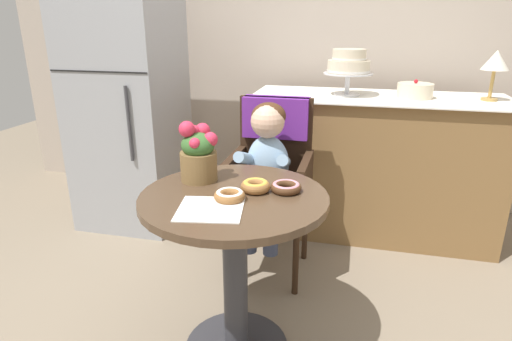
{
  "coord_description": "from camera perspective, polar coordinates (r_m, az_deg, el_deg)",
  "views": [
    {
      "loc": [
        0.44,
        -1.44,
        1.35
      ],
      "look_at": [
        0.05,
        0.15,
        0.77
      ],
      "focal_mm": 30.19,
      "sensor_mm": 36.0,
      "label": 1
    }
  ],
  "objects": [
    {
      "name": "display_counter",
      "position": [
        2.89,
        15.21,
        0.68
      ],
      "size": [
        1.56,
        0.62,
        0.9
      ],
      "color": "olive",
      "rests_on": "ground"
    },
    {
      "name": "donut_mid",
      "position": [
        1.65,
        -0.07,
        -2.01
      ],
      "size": [
        0.12,
        0.12,
        0.04
      ],
      "color": "#936033",
      "rests_on": "cafe_table"
    },
    {
      "name": "back_wall",
      "position": [
        3.32,
        6.46,
        19.33
      ],
      "size": [
        4.8,
        0.1,
        2.7
      ],
      "primitive_type": "cube",
      "color": "#B2A393",
      "rests_on": "ground"
    },
    {
      "name": "flower_vase",
      "position": [
        1.76,
        -7.64,
        2.23
      ],
      "size": [
        0.16,
        0.15,
        0.25
      ],
      "color": "brown",
      "rests_on": "cafe_table"
    },
    {
      "name": "paper_napkin",
      "position": [
        1.51,
        -6.07,
        -5.11
      ],
      "size": [
        0.26,
        0.25,
        0.0
      ],
      "primitive_type": "cube",
      "rotation": [
        0.0,
        0.0,
        0.17
      ],
      "color": "white",
      "rests_on": "cafe_table"
    },
    {
      "name": "donut_side",
      "position": [
        1.66,
        3.99,
        -2.17
      ],
      "size": [
        0.12,
        0.12,
        0.03
      ],
      "color": "#4C2D19",
      "rests_on": "cafe_table"
    },
    {
      "name": "round_layer_cake",
      "position": [
        2.79,
        20.31,
        9.9
      ],
      "size": [
        0.21,
        0.21,
        0.11
      ],
      "color": "beige",
      "rests_on": "display_counter"
    },
    {
      "name": "wicker_chair",
      "position": [
        2.33,
        2.26,
        1.69
      ],
      "size": [
        0.42,
        0.45,
        0.95
      ],
      "rotation": [
        0.0,
        0.0,
        -0.01
      ],
      "color": "#332114",
      "rests_on": "ground"
    },
    {
      "name": "cafe_table",
      "position": [
        1.73,
        -2.83,
        -9.72
      ],
      "size": [
        0.72,
        0.72,
        0.72
      ],
      "color": "#4C3826",
      "rests_on": "ground"
    },
    {
      "name": "refrigerator",
      "position": [
        2.99,
        -16.64,
        9.01
      ],
      "size": [
        0.64,
        0.63,
        1.7
      ],
      "color": "#9EA0A5",
      "rests_on": "ground"
    },
    {
      "name": "donut_front",
      "position": [
        1.58,
        -3.45,
        -3.28
      ],
      "size": [
        0.12,
        0.12,
        0.04
      ],
      "color": "#936033",
      "rests_on": "cafe_table"
    },
    {
      "name": "table_lamp",
      "position": [
        2.86,
        29.17,
        12.4
      ],
      "size": [
        0.15,
        0.15,
        0.28
      ],
      "color": "#B28C47",
      "rests_on": "display_counter"
    },
    {
      "name": "seated_child",
      "position": [
        2.17,
        1.45,
        1.43
      ],
      "size": [
        0.27,
        0.32,
        0.73
      ],
      "color": "#8CADCC",
      "rests_on": "ground"
    },
    {
      "name": "tiered_cake_stand",
      "position": [
        2.76,
        12.18,
        13.54
      ],
      "size": [
        0.3,
        0.3,
        0.28
      ],
      "color": "silver",
      "rests_on": "display_counter"
    }
  ]
}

